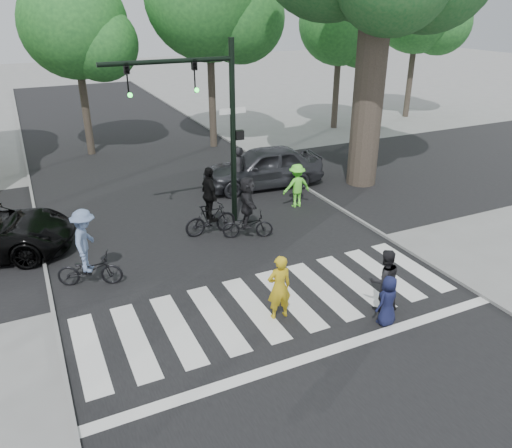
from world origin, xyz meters
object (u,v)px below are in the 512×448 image
Objects in this scene: cyclist_mid at (210,208)px; car_grey at (263,167)px; cyclist_left at (87,253)px; traffic_signal at (207,110)px; pedestrian_child at (388,301)px; cyclist_right at (247,211)px; pedestrian_woman at (279,287)px; pedestrian_adult at (384,280)px.

car_grey is (3.55, 3.38, -0.11)m from cyclist_mid.
cyclist_left is at bearing -51.21° from car_grey.
pedestrian_child is (1.69, -7.10, -3.27)m from traffic_signal.
car_grey is at bearing 58.10° from cyclist_right.
cyclist_right reaches higher than pedestrian_child.
traffic_signal is 6.56m from pedestrian_woman.
traffic_signal is at bearing -44.75° from car_grey.
cyclist_mid reaches higher than pedestrian_woman.
cyclist_left is (-6.02, 4.83, 0.31)m from pedestrian_child.
car_grey is (3.74, 8.48, -0.00)m from pedestrian_woman.
pedestrian_adult is 0.33× the size of car_grey.
cyclist_mid is 0.47× the size of car_grey.
cyclist_right is at bearing -101.90° from pedestrian_woman.
traffic_signal reaches higher than car_grey.
traffic_signal is 4.76× the size of pedestrian_child.
pedestrian_child is 5.77m from cyclist_right.
cyclist_left is 4.35m from cyclist_mid.
traffic_signal is 3.38m from cyclist_right.
traffic_signal reaches higher than cyclist_left.
pedestrian_woman is 2.60m from pedestrian_adult.
car_grey is (2.57, 4.13, -0.09)m from cyclist_right.
traffic_signal is at bearing -89.28° from pedestrian_child.
cyclist_left reaches higher than pedestrian_child.
car_grey is (3.26, 2.71, -3.07)m from traffic_signal.
pedestrian_adult is at bearing -75.64° from cyclist_right.
pedestrian_woman is 2.55m from pedestrian_child.
traffic_signal is 5.24m from car_grey.
cyclist_mid is (-0.29, -0.67, -2.97)m from traffic_signal.
traffic_signal is 2.76× the size of cyclist_left.
pedestrian_child is 0.78× the size of pedestrian_adult.
pedestrian_child is 7.73m from cyclist_left.
pedestrian_adult is 9.34m from car_grey.
pedestrian_adult is 7.65m from cyclist_left.
pedestrian_adult is at bearing 165.72° from pedestrian_woman.
pedestrian_adult is at bearing -68.72° from cyclist_mid.
cyclist_left is at bearing -152.36° from traffic_signal.
cyclist_mid is 4.90m from car_grey.
cyclist_mid is (-2.29, 5.88, 0.12)m from pedestrian_adult.
pedestrian_woman is 1.32× the size of pedestrian_child.
cyclist_right reaches higher than pedestrian_woman.
cyclist_mid is at bearing -89.04° from pedestrian_woman.
traffic_signal reaches higher than pedestrian_adult.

